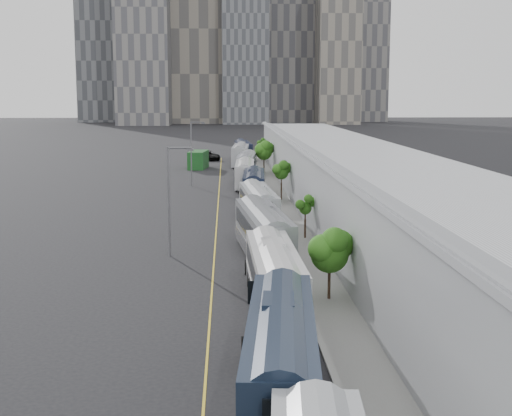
{
  "coord_description": "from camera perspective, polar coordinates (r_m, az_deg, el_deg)",
  "views": [
    {
      "loc": [
        -0.53,
        -6.9,
        12.29
      ],
      "look_at": [
        1.93,
        51.85,
        3.0
      ],
      "focal_mm": 50.0,
      "sensor_mm": 36.0,
      "label": 1
    }
  ],
  "objects": [
    {
      "name": "sidewalk",
      "position": [
        63.81,
        6.24,
        -2.12
      ],
      "size": [
        10.0,
        170.0,
        0.12
      ],
      "primitive_type": "cube",
      "color": "gray",
      "rests_on": "ground"
    },
    {
      "name": "lane_line",
      "position": [
        63.12,
        -3.24,
        -2.26
      ],
      "size": [
        0.12,
        160.0,
        0.02
      ],
      "primitive_type": "cube",
      "color": "gold",
      "rests_on": "ground"
    },
    {
      "name": "depot",
      "position": [
        63.97,
        9.83,
        0.96
      ],
      "size": [
        12.45,
        160.4,
        7.2
      ],
      "color": "gray",
      "rests_on": "ground"
    },
    {
      "name": "skyline",
      "position": [
        333.31,
        -2.9,
        15.61
      ],
      "size": [
        145.0,
        64.0,
        120.0
      ],
      "color": "slate",
      "rests_on": "ground"
    },
    {
      "name": "bus_1",
      "position": [
        29.32,
        2.01,
        -12.31
      ],
      "size": [
        3.83,
        13.56,
        3.91
      ],
      "rotation": [
        0.0,
        0.0,
        -0.09
      ],
      "color": "#162133",
      "rests_on": "ground"
    },
    {
      "name": "bus_2",
      "position": [
        41.5,
        1.47,
        -5.98
      ],
      "size": [
        2.9,
        12.91,
        3.76
      ],
      "rotation": [
        0.0,
        0.0,
        0.02
      ],
      "color": "silver",
      "rests_on": "ground"
    },
    {
      "name": "bus_3",
      "position": [
        54.12,
        0.57,
        -2.32
      ],
      "size": [
        4.02,
        13.84,
        3.99
      ],
      "rotation": [
        0.0,
        0.0,
        0.09
      ],
      "color": "slate",
      "rests_on": "ground"
    },
    {
      "name": "bus_4",
      "position": [
        68.23,
        0.19,
        -0.06
      ],
      "size": [
        3.42,
        12.87,
        3.72
      ],
      "rotation": [
        0.0,
        0.0,
        0.07
      ],
      "color": "#ACB0B7",
      "rests_on": "ground"
    },
    {
      "name": "bus_5",
      "position": [
        84.29,
        -0.17,
        1.63
      ],
      "size": [
        3.05,
        12.29,
        3.56
      ],
      "rotation": [
        0.0,
        0.0,
        -0.05
      ],
      "color": "black",
      "rests_on": "ground"
    },
    {
      "name": "bus_6",
      "position": [
        96.56,
        -0.89,
        2.58
      ],
      "size": [
        2.98,
        12.47,
        3.62
      ],
      "rotation": [
        0.0,
        0.0,
        -0.04
      ],
      "color": "silver",
      "rests_on": "ground"
    },
    {
      "name": "bus_7",
      "position": [
        110.12,
        -0.73,
        3.37
      ],
      "size": [
        3.62,
        12.59,
        3.63
      ],
      "rotation": [
        0.0,
        0.0,
        -0.09
      ],
      "color": "gray",
      "rests_on": "ground"
    },
    {
      "name": "bus_8",
      "position": [
        126.0,
        -1.24,
        4.13
      ],
      "size": [
        3.49,
        13.44,
        3.89
      ],
      "rotation": [
        0.0,
        0.0,
        -0.06
      ],
      "color": "#A9ABB3",
      "rests_on": "ground"
    },
    {
      "name": "bus_9",
      "position": [
        137.63,
        -1.04,
        4.51
      ],
      "size": [
        3.3,
        12.92,
        3.74
      ],
      "rotation": [
        0.0,
        0.0,
        0.06
      ],
      "color": "#161B32",
      "rests_on": "ground"
    },
    {
      "name": "tree_1",
      "position": [
        43.01,
        5.91,
        -3.23
      ],
      "size": [
        2.32,
        2.32,
        4.41
      ],
      "color": "black",
      "rests_on": "ground"
    },
    {
      "name": "tree_2",
      "position": [
        61.45,
        3.96,
        0.05
      ],
      "size": [
        1.1,
        1.1,
        3.42
      ],
      "color": "black",
      "rests_on": "ground"
    },
    {
      "name": "tree_3",
      "position": [
        83.84,
        2.05,
        3.01
      ],
      "size": [
        1.7,
        1.7,
        4.47
      ],
      "color": "black",
      "rests_on": "ground"
    },
    {
      "name": "tree_4",
      "position": [
        113.34,
        0.64,
        4.73
      ],
      "size": [
        2.67,
        2.67,
        5.24
      ],
      "color": "black",
      "rests_on": "ground"
    },
    {
      "name": "tree_5",
      "position": [
        135.02,
        0.46,
        5.13
      ],
      "size": [
        1.21,
        1.21,
        3.92
      ],
      "color": "black",
      "rests_on": "ground"
    },
    {
      "name": "street_lamp_near",
      "position": [
        54.86,
        -6.8,
        1.2
      ],
      "size": [
        2.04,
        0.22,
        8.48
      ],
      "color": "#59595E",
      "rests_on": "ground"
    },
    {
      "name": "street_lamp_far",
      "position": [
        97.58,
        -5.1,
        4.72
      ],
      "size": [
        2.04,
        0.22,
        8.84
      ],
      "color": "#59595E",
      "rests_on": "ground"
    },
    {
      "name": "shipping_container",
      "position": [
        121.96,
        -4.64,
        3.87
      ],
      "size": [
        3.44,
        7.13,
        2.98
      ],
      "primitive_type": "cube",
      "rotation": [
        0.0,
        0.0,
        -0.12
      ],
      "color": "#154519",
      "rests_on": "ground"
    },
    {
      "name": "suv",
      "position": [
        137.73,
        -3.85,
        4.21
      ],
      "size": [
        5.39,
        7.1,
        1.79
      ],
      "primitive_type": "imported",
      "rotation": [
        0.0,
        0.0,
        0.43
      ],
      "color": "black",
      "rests_on": "ground"
    }
  ]
}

